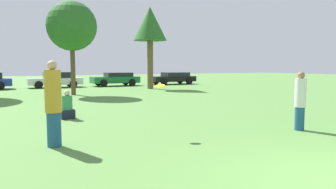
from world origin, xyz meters
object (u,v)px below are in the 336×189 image
(person_thrower, at_px, (53,104))
(tree_2, at_px, (150,25))
(tree_1, at_px, (72,26))
(parked_car_green, at_px, (116,79))
(frisbee, at_px, (160,86))
(parked_car_white, at_px, (56,80))
(person_catcher, at_px, (300,101))
(bystander_sitting, at_px, (67,107))
(parked_car_black, at_px, (173,78))

(person_thrower, bearing_deg, tree_2, 70.14)
(tree_1, distance_m, parked_car_green, 9.85)
(person_thrower, distance_m, tree_2, 18.78)
(tree_2, xyz_separation_m, parked_car_green, (-1.21, 4.82, -4.37))
(frisbee, xyz_separation_m, parked_car_white, (0.80, 20.97, -0.64))
(person_catcher, relative_size, tree_2, 0.26)
(parked_car_white, distance_m, parked_car_green, 5.20)
(frisbee, relative_size, bystander_sitting, 0.26)
(parked_car_white, xyz_separation_m, parked_car_black, (11.09, -0.68, -0.03))
(parked_car_white, xyz_separation_m, parked_car_green, (5.18, -0.43, -0.02))
(parked_car_white, height_order, parked_car_green, parked_car_white)
(person_catcher, relative_size, frisbee, 6.30)
(person_thrower, xyz_separation_m, tree_2, (9.79, 15.51, 4.04))
(parked_car_green, distance_m, parked_car_black, 5.92)
(person_catcher, bearing_deg, frisbee, -5.10)
(parked_car_black, bearing_deg, frisbee, 60.11)
(tree_2, distance_m, parked_car_green, 6.61)
(parked_car_green, bearing_deg, bystander_sitting, 65.95)
(person_thrower, xyz_separation_m, parked_car_black, (14.49, 20.09, -0.34))
(person_catcher, xyz_separation_m, tree_1, (-3.26, 14.35, 3.43))
(bystander_sitting, height_order, tree_2, tree_2)
(person_thrower, distance_m, parked_car_white, 21.04)
(parked_car_green, bearing_deg, parked_car_black, 178.12)
(tree_1, height_order, parked_car_white, tree_1)
(frisbee, bearing_deg, person_thrower, 175.49)
(bystander_sitting, distance_m, tree_2, 15.36)
(tree_1, relative_size, parked_car_white, 1.32)
(frisbee, height_order, parked_car_green, frisbee)
(person_thrower, distance_m, tree_1, 13.72)
(person_thrower, relative_size, tree_2, 0.30)
(person_catcher, distance_m, frisbee, 4.06)
(bystander_sitting, relative_size, parked_car_black, 0.22)
(bystander_sitting, relative_size, parked_car_green, 0.23)
(frisbee, xyz_separation_m, parked_car_black, (11.89, 20.29, -0.67))
(parked_car_white, bearing_deg, parked_car_black, 176.98)
(parked_car_black, bearing_deg, parked_car_green, -1.88)
(bystander_sitting, xyz_separation_m, parked_car_white, (2.38, 16.99, 0.27))
(tree_1, relative_size, parked_car_black, 1.28)
(parked_car_black, bearing_deg, parked_car_white, -3.02)
(person_catcher, bearing_deg, parked_car_black, -98.12)
(frisbee, relative_size, tree_2, 0.04)
(tree_1, xyz_separation_m, parked_car_black, (11.31, 7.16, -3.64))
(tree_2, bearing_deg, parked_car_green, 104.09)
(person_catcher, xyz_separation_m, parked_car_green, (2.14, 21.75, -0.19))
(tree_2, bearing_deg, bystander_sitting, -126.75)
(parked_car_green, bearing_deg, tree_1, 54.38)
(parked_car_white, relative_size, parked_car_black, 0.97)
(frisbee, relative_size, parked_car_green, 0.06)
(parked_car_white, relative_size, parked_car_green, 1.03)
(tree_2, relative_size, parked_car_black, 1.42)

